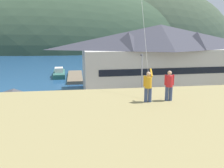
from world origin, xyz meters
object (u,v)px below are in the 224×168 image
(person_kite_flyer, at_px, (148,86))
(person_companion, at_px, (169,85))
(parked_car_front_row_silver, at_px, (138,114))
(parked_car_back_row_right, at_px, (40,137))
(storage_shed_waterside, at_px, (130,77))
(parked_car_corner_spot, at_px, (158,134))
(storage_shed_near_lot, at_px, (15,107))
(parked_car_front_row_red, at_px, (105,130))
(harbor_lodge, at_px, (160,56))
(wharf_dock, at_px, (75,77))
(moored_boat_wharfside, at_px, (59,73))
(parked_car_mid_row_far, at_px, (204,128))
(parked_car_lone_by_shed, at_px, (176,108))
(parking_light_pole, at_px, (142,78))
(parked_car_mid_row_center, at_px, (81,116))

(person_kite_flyer, relative_size, person_companion, 1.07)
(parked_car_front_row_silver, bearing_deg, person_kite_flyer, -102.25)
(parked_car_front_row_silver, bearing_deg, parked_car_back_row_right, -154.57)
(storage_shed_waterside, height_order, parked_car_front_row_silver, storage_shed_waterside)
(parked_car_front_row_silver, relative_size, parked_car_corner_spot, 0.98)
(storage_shed_near_lot, height_order, person_companion, person_companion)
(parked_car_front_row_silver, xyz_separation_m, person_kite_flyer, (-3.40, -15.67, 7.30))
(parked_car_front_row_red, bearing_deg, harbor_lodge, 58.86)
(parked_car_corner_spot, bearing_deg, wharf_dock, 103.69)
(parked_car_back_row_right, distance_m, person_kite_flyer, 14.85)
(moored_boat_wharfside, xyz_separation_m, parked_car_front_row_red, (6.76, -35.44, 0.34))
(person_kite_flyer, bearing_deg, wharf_dock, 95.66)
(parked_car_back_row_right, xyz_separation_m, person_kite_flyer, (7.69, -10.39, 7.30))
(wharf_dock, bearing_deg, person_companion, -82.69)
(harbor_lodge, xyz_separation_m, storage_shed_waterside, (-5.65, -0.89, -3.68))
(parked_car_mid_row_far, height_order, parked_car_corner_spot, same)
(parked_car_lone_by_shed, bearing_deg, harbor_lodge, 80.82)
(person_kite_flyer, height_order, person_companion, person_kite_flyer)
(parked_car_lone_by_shed, bearing_deg, parked_car_front_row_silver, -165.01)
(parked_car_lone_by_shed, xyz_separation_m, parked_car_front_row_silver, (-5.36, -1.44, 0.00))
(storage_shed_waterside, distance_m, parked_car_front_row_silver, 15.16)
(parked_car_back_row_right, bearing_deg, parked_car_front_row_red, 6.19)
(parked_car_lone_by_shed, xyz_separation_m, parking_light_pole, (-3.72, 3.70, 3.39))
(wharf_dock, bearing_deg, harbor_lodge, -38.31)
(person_companion, bearing_deg, parked_car_front_row_red, 102.84)
(person_kite_flyer, bearing_deg, parked_car_lone_by_shed, 62.88)
(moored_boat_wharfside, distance_m, parked_car_mid_row_center, 30.96)
(wharf_dock, distance_m, parked_car_front_row_silver, 29.08)
(parked_car_front_row_silver, height_order, parked_car_corner_spot, same)
(parked_car_lone_by_shed, relative_size, parked_car_mid_row_far, 1.02)
(parked_car_front_row_red, distance_m, parked_car_mid_row_far, 10.48)
(parking_light_pole, bearing_deg, harbor_lodge, 60.53)
(parked_car_mid_row_far, xyz_separation_m, person_kite_flyer, (-9.20, -10.34, 7.30))
(parked_car_mid_row_far, height_order, parked_car_mid_row_center, same)
(parked_car_lone_by_shed, relative_size, parked_car_corner_spot, 1.00)
(parked_car_mid_row_far, relative_size, person_kite_flyer, 2.27)
(parked_car_lone_by_shed, bearing_deg, storage_shed_near_lot, -176.72)
(parked_car_mid_row_far, bearing_deg, moored_boat_wharfside, 115.44)
(wharf_dock, relative_size, parked_car_lone_by_shed, 3.00)
(wharf_dock, height_order, parked_car_mid_row_center, parked_car_mid_row_center)
(storage_shed_near_lot, xyz_separation_m, parked_car_lone_by_shed, (19.85, 1.14, -1.35))
(storage_shed_near_lot, relative_size, person_kite_flyer, 3.55)
(storage_shed_waterside, relative_size, person_kite_flyer, 3.51)
(parked_car_back_row_right, distance_m, parked_car_front_row_silver, 12.28)
(parking_light_pole, bearing_deg, person_companion, -100.35)
(storage_shed_near_lot, distance_m, person_kite_flyer, 20.33)
(storage_shed_near_lot, height_order, parked_car_mid_row_center, storage_shed_near_lot)
(person_companion, bearing_deg, parked_car_back_row_right, 131.04)
(harbor_lodge, relative_size, parked_car_front_row_red, 6.79)
(wharf_dock, xyz_separation_m, moored_boat_wharfside, (-3.68, 2.84, 0.37))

